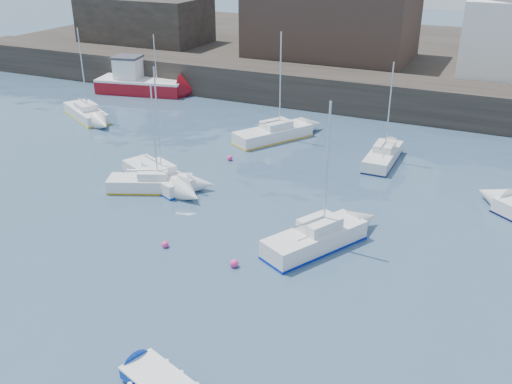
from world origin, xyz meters
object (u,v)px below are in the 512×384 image
at_px(sailboat_b, 157,175).
at_px(sailboat_f, 383,156).
at_px(fishing_boat, 139,82).
at_px(buoy_near, 165,247).
at_px(sailboat_c, 315,238).
at_px(sailboat_e, 86,113).
at_px(buoy_far, 230,160).
at_px(buoy_mid, 234,267).
at_px(sailboat_a, 151,183).
at_px(sailboat_h, 273,133).

height_order(sailboat_b, sailboat_f, sailboat_b).
distance_m(fishing_boat, buoy_near, 31.07).
bearing_deg(sailboat_b, sailboat_f, 37.71).
xyz_separation_m(sailboat_c, sailboat_e, (-25.14, 12.48, -0.08)).
bearing_deg(fishing_boat, buoy_near, -52.16).
bearing_deg(buoy_far, fishing_boat, 142.98).
distance_m(sailboat_f, buoy_mid, 16.68).
bearing_deg(sailboat_c, fishing_boat, 140.54).
xyz_separation_m(sailboat_e, buoy_mid, (22.22, -15.78, -0.50)).
distance_m(sailboat_c, sailboat_f, 13.06).
xyz_separation_m(sailboat_b, sailboat_c, (11.91, -3.62, 0.09)).
height_order(sailboat_a, sailboat_e, sailboat_e).
relative_size(sailboat_e, buoy_mid, 18.16).
relative_size(sailboat_c, sailboat_h, 0.94).
distance_m(sailboat_b, sailboat_f, 15.44).
height_order(fishing_boat, buoy_far, fishing_boat).
height_order(sailboat_b, buoy_mid, sailboat_b).
distance_m(fishing_boat, sailboat_c, 33.67).
xyz_separation_m(sailboat_c, sailboat_f, (0.31, 13.06, -0.10)).
bearing_deg(sailboat_b, sailboat_h, 71.76).
bearing_deg(sailboat_a, buoy_mid, -33.37).
height_order(sailboat_b, sailboat_h, sailboat_h).
distance_m(sailboat_h, buoy_far, 5.33).
bearing_deg(buoy_near, sailboat_f, 65.85).
bearing_deg(sailboat_h, sailboat_e, -174.27).
bearing_deg(sailboat_a, fishing_boat, 127.15).
bearing_deg(fishing_boat, buoy_far, -37.02).
bearing_deg(buoy_mid, sailboat_f, 78.83).
bearing_deg(fishing_boat, sailboat_f, -17.59).
xyz_separation_m(fishing_boat, sailboat_h, (17.56, -7.24, -0.58)).
bearing_deg(sailboat_c, buoy_near, -155.83).
bearing_deg(fishing_boat, sailboat_a, -52.85).
distance_m(sailboat_a, buoy_near, 7.27).
bearing_deg(sailboat_f, buoy_mid, -101.17).
bearing_deg(buoy_near, fishing_boat, 127.84).
xyz_separation_m(sailboat_b, sailboat_f, (12.21, 9.44, -0.01)).
height_order(sailboat_e, sailboat_f, sailboat_e).
distance_m(sailboat_b, buoy_near, 8.38).
bearing_deg(sailboat_b, sailboat_a, -76.65).
bearing_deg(buoy_mid, sailboat_e, 144.62).
height_order(sailboat_e, buoy_mid, sailboat_e).
xyz_separation_m(sailboat_c, sailboat_h, (-8.43, 14.16, -0.05)).
xyz_separation_m(sailboat_h, buoy_near, (1.49, -17.28, -0.53)).
xyz_separation_m(fishing_boat, buoy_mid, (23.07, -24.70, -1.10)).
bearing_deg(sailboat_h, buoy_far, -101.48).
bearing_deg(buoy_mid, buoy_far, 118.19).
bearing_deg(fishing_boat, sailboat_h, -22.41).
height_order(sailboat_c, buoy_near, sailboat_c).
distance_m(fishing_boat, sailboat_f, 27.60).
bearing_deg(buoy_mid, buoy_near, 177.41).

